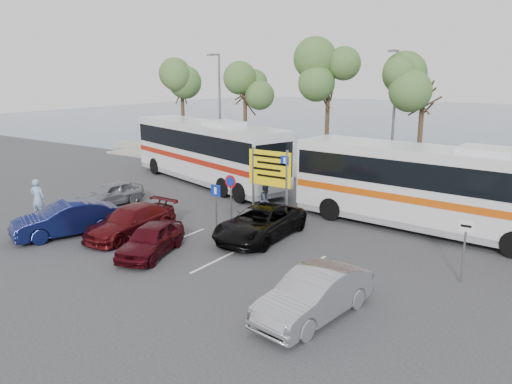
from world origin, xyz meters
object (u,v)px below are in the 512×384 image
Objects in this scene: coach_bus_right at (436,192)px; pedestrian_far at (266,200)px; car_silver_b at (314,295)px; coach_bus_left at (207,154)px; pedestrian_near at (38,198)px; street_lamp_right at (393,113)px; car_red at (151,239)px; car_blue at (66,219)px; street_lamp_left at (219,104)px; direction_sign at (270,174)px; suv_black at (260,223)px; car_silver_a at (110,194)px; car_maroon at (131,222)px.

pedestrian_far is at bearing -164.71° from coach_bus_right.
pedestrian_far is (-6.82, 7.95, 0.10)m from car_silver_b.
coach_bus_left is 6.91× the size of pedestrian_near.
street_lamp_right reaches higher than car_red.
coach_bus_right is at bearing 29.56° from car_red.
car_blue is at bearing -117.63° from street_lamp_right.
pedestrian_far reaches higher than car_silver_b.
street_lamp_left is 4.14× the size of pedestrian_near.
car_silver_b is at bearing 148.72° from pedestrian_near.
direction_sign is 2.51m from suv_black.
car_blue is 2.79× the size of pedestrian_far.
car_silver_b is (-0.68, -10.00, -1.14)m from coach_bus_right.
car_blue is at bearing -144.36° from coach_bus_right.
direction_sign is 7.31m from coach_bus_right.
street_lamp_left is 5.01× the size of pedestrian_far.
car_silver_a is at bearing 169.65° from car_silver_b.
street_lamp_left is 15.97m from pedestrian_near.
car_maroon is 10.22m from car_silver_b.
car_silver_a is at bearing -132.43° from street_lamp_right.
street_lamp_left is 1.80× the size of car_maroon.
car_blue is 2.30× the size of pedestrian_near.
car_silver_b is at bearing -25.18° from car_red.
car_silver_a is at bearing -132.04° from pedestrian_near.
suv_black is 11.18m from pedestrian_near.
car_red is 7.66m from car_silver_b.
car_blue is 12.42m from car_silver_b.
street_lamp_right is (13.00, 0.00, 0.00)m from street_lamp_left.
pedestrian_far reaches higher than car_blue.
car_blue is (-13.08, -9.38, -1.11)m from coach_bus_right.
street_lamp_right is 1.80× the size of car_blue.
pedestrian_far reaches higher than suv_black.
car_blue is at bearing 145.89° from pedestrian_far.
direction_sign is at bearing -33.57° from coach_bus_left.
street_lamp_right is 4.14× the size of pedestrian_near.
car_silver_a is at bearing -162.10° from coach_bus_right.
direction_sign reaches higher than car_silver_b.
direction_sign reaches higher than car_blue.
street_lamp_left is at bearing 142.97° from car_silver_b.
street_lamp_left is 16.87m from car_maroon.
direction_sign is 0.73× the size of suv_black.
direction_sign is 0.81× the size of car_maroon.
street_lamp_left is 2.16× the size of car_silver_a.
coach_bus_right is 3.53× the size of car_red.
street_lamp_left is at bearing 50.98° from pedestrian_far.
car_red is at bearing -25.98° from car_maroon.
pedestrian_near reaches higher than car_blue.
street_lamp_right is 2.16× the size of car_silver_a.
car_maroon is at bearing 176.42° from car_silver_b.
direction_sign is 0.98× the size of car_red.
suv_black is at bearing 51.50° from car_blue.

